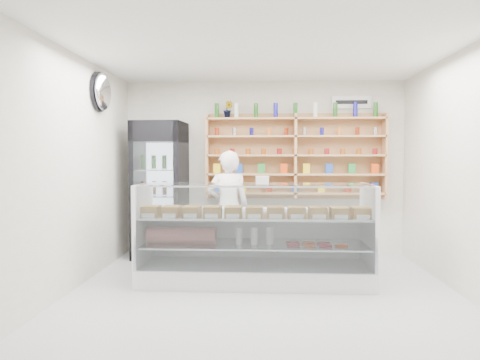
{
  "coord_description": "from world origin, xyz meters",
  "views": [
    {
      "loc": [
        -0.02,
        -4.5,
        1.56
      ],
      "look_at": [
        -0.3,
        0.9,
        1.28
      ],
      "focal_mm": 32.0,
      "sensor_mm": 36.0,
      "label": 1
    }
  ],
  "objects": [
    {
      "name": "room",
      "position": [
        0.0,
        0.0,
        1.4
      ],
      "size": [
        5.0,
        5.0,
        5.0
      ],
      "color": "#ADAEB2",
      "rests_on": "ground"
    },
    {
      "name": "display_counter",
      "position": [
        -0.12,
        0.79,
        0.35
      ],
      "size": [
        2.86,
        0.85,
        1.24
      ],
      "color": "white",
      "rests_on": "floor"
    },
    {
      "name": "shop_worker",
      "position": [
        -0.52,
        1.71,
        0.83
      ],
      "size": [
        0.64,
        0.45,
        1.67
      ],
      "primitive_type": "imported",
      "rotation": [
        0.0,
        0.0,
        3.23
      ],
      "color": "silver",
      "rests_on": "floor"
    },
    {
      "name": "drinks_cooler",
      "position": [
        -1.63,
        2.13,
        1.07
      ],
      "size": [
        0.79,
        0.77,
        2.12
      ],
      "rotation": [
        0.0,
        0.0,
        -0.04
      ],
      "color": "black",
      "rests_on": "floor"
    },
    {
      "name": "wall_shelving",
      "position": [
        0.5,
        2.34,
        1.59
      ],
      "size": [
        2.84,
        0.28,
        1.33
      ],
      "color": "tan",
      "rests_on": "back_wall"
    },
    {
      "name": "potted_plant",
      "position": [
        -0.57,
        2.34,
        2.33
      ],
      "size": [
        0.17,
        0.15,
        0.27
      ],
      "primitive_type": "imported",
      "rotation": [
        0.0,
        0.0,
        -0.24
      ],
      "color": "#1E6626",
      "rests_on": "wall_shelving"
    },
    {
      "name": "security_mirror",
      "position": [
        -2.17,
        1.2,
        2.45
      ],
      "size": [
        0.15,
        0.5,
        0.5
      ],
      "primitive_type": "ellipsoid",
      "color": "silver",
      "rests_on": "left_wall"
    },
    {
      "name": "wall_sign",
      "position": [
        1.4,
        2.47,
        2.45
      ],
      "size": [
        0.62,
        0.03,
        0.2
      ],
      "primitive_type": "cube",
      "color": "white",
      "rests_on": "back_wall"
    }
  ]
}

